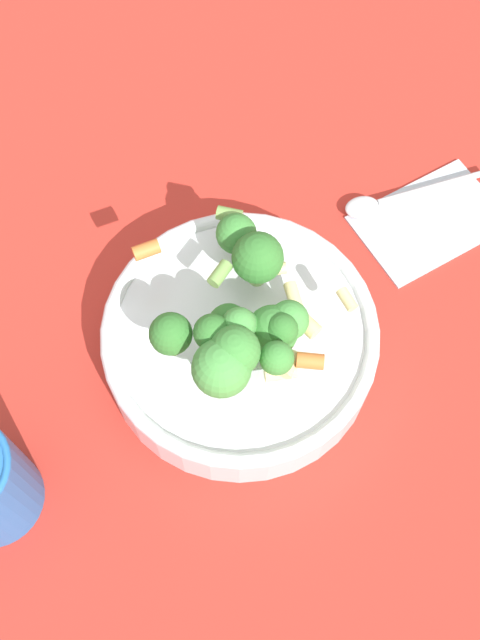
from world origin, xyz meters
TOP-DOWN VIEW (x-y plane):
  - ground_plane at (0.00, 0.00)m, footprint 3.00×3.00m
  - bowl at (0.00, 0.00)m, footprint 0.25×0.25m
  - pasta_salad at (-0.01, 0.01)m, footprint 0.20×0.17m
  - napkin at (-0.08, -0.23)m, footprint 0.15×0.18m
  - spoon at (-0.04, -0.23)m, footprint 0.11×0.14m

SIDE VIEW (x-z plane):
  - ground_plane at x=0.00m, z-range 0.00..0.00m
  - napkin at x=-0.08m, z-range 0.00..0.01m
  - spoon at x=-0.04m, z-range 0.01..0.02m
  - bowl at x=0.00m, z-range 0.00..0.06m
  - pasta_salad at x=-0.01m, z-range 0.06..0.15m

